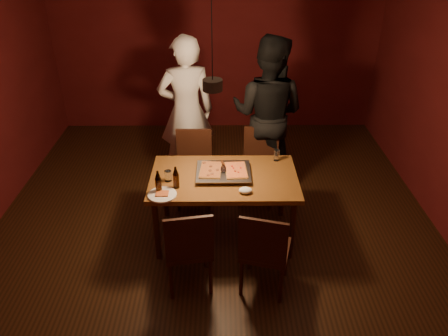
{
  "coord_description": "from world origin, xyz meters",
  "views": [
    {
      "loc": [
        0.08,
        -3.73,
        3.05
      ],
      "look_at": [
        0.1,
        0.08,
        0.85
      ],
      "focal_mm": 35.0,
      "sensor_mm": 36.0,
      "label": 1
    }
  ],
  "objects_px": {
    "chair_far_right": "(259,159)",
    "pendant_lamp": "(213,84)",
    "beer_bottle_a": "(158,182)",
    "dining_table": "(224,183)",
    "beer_bottle_b": "(176,177)",
    "diner_dark": "(268,114)",
    "pizza_tray": "(223,173)",
    "chair_near_right": "(264,246)",
    "plate_slice": "(162,195)",
    "diner_white": "(186,111)",
    "chair_far_left": "(194,160)",
    "chair_near_left": "(188,244)"
  },
  "relations": [
    {
      "from": "beer_bottle_b",
      "to": "diner_dark",
      "type": "xyz_separation_m",
      "value": [
        1.01,
        1.33,
        0.1
      ]
    },
    {
      "from": "beer_bottle_a",
      "to": "beer_bottle_b",
      "type": "distance_m",
      "value": 0.18
    },
    {
      "from": "beer_bottle_b",
      "to": "pizza_tray",
      "type": "bearing_deg",
      "value": 27.16
    },
    {
      "from": "chair_near_left",
      "to": "diner_dark",
      "type": "bearing_deg",
      "value": 56.26
    },
    {
      "from": "chair_near_left",
      "to": "beer_bottle_b",
      "type": "xyz_separation_m",
      "value": [
        -0.15,
        0.59,
        0.33
      ]
    },
    {
      "from": "chair_far_left",
      "to": "plate_slice",
      "type": "distance_m",
      "value": 1.12
    },
    {
      "from": "beer_bottle_b",
      "to": "diner_dark",
      "type": "bearing_deg",
      "value": 52.88
    },
    {
      "from": "chair_near_right",
      "to": "beer_bottle_a",
      "type": "relative_size",
      "value": 2.24
    },
    {
      "from": "dining_table",
      "to": "chair_far_right",
      "type": "height_order",
      "value": "chair_far_right"
    },
    {
      "from": "beer_bottle_b",
      "to": "plate_slice",
      "type": "height_order",
      "value": "beer_bottle_b"
    },
    {
      "from": "dining_table",
      "to": "diner_dark",
      "type": "bearing_deg",
      "value": 64.4
    },
    {
      "from": "chair_far_right",
      "to": "chair_near_right",
      "type": "relative_size",
      "value": 0.99
    },
    {
      "from": "chair_far_left",
      "to": "beer_bottle_a",
      "type": "height_order",
      "value": "beer_bottle_a"
    },
    {
      "from": "dining_table",
      "to": "plate_slice",
      "type": "bearing_deg",
      "value": -149.69
    },
    {
      "from": "diner_dark",
      "to": "pendant_lamp",
      "type": "distance_m",
      "value": 1.59
    },
    {
      "from": "pizza_tray",
      "to": "chair_far_right",
      "type": "bearing_deg",
      "value": 60.76
    },
    {
      "from": "chair_far_left",
      "to": "plate_slice",
      "type": "xyz_separation_m",
      "value": [
        -0.24,
        -1.07,
        0.22
      ]
    },
    {
      "from": "chair_near_right",
      "to": "chair_far_left",
      "type": "bearing_deg",
      "value": 129.09
    },
    {
      "from": "chair_far_left",
      "to": "chair_near_left",
      "type": "xyz_separation_m",
      "value": [
        0.03,
        -1.52,
        0.0
      ]
    },
    {
      "from": "chair_far_left",
      "to": "pizza_tray",
      "type": "height_order",
      "value": "chair_far_left"
    },
    {
      "from": "chair_far_right",
      "to": "chair_near_right",
      "type": "xyz_separation_m",
      "value": [
        -0.08,
        -1.6,
        0.0
      ]
    },
    {
      "from": "chair_far_left",
      "to": "beer_bottle_b",
      "type": "relative_size",
      "value": 2.13
    },
    {
      "from": "chair_far_right",
      "to": "plate_slice",
      "type": "height_order",
      "value": "chair_far_right"
    },
    {
      "from": "beer_bottle_a",
      "to": "chair_near_left",
      "type": "bearing_deg",
      "value": -59.17
    },
    {
      "from": "chair_near_right",
      "to": "plate_slice",
      "type": "height_order",
      "value": "chair_near_right"
    },
    {
      "from": "dining_table",
      "to": "beer_bottle_b",
      "type": "bearing_deg",
      "value": -156.49
    },
    {
      "from": "beer_bottle_a",
      "to": "diner_white",
      "type": "bearing_deg",
      "value": 83.69
    },
    {
      "from": "plate_slice",
      "to": "beer_bottle_b",
      "type": "bearing_deg",
      "value": 49.07
    },
    {
      "from": "beer_bottle_a",
      "to": "beer_bottle_b",
      "type": "xyz_separation_m",
      "value": [
        0.16,
        0.08,
        -0.0
      ]
    },
    {
      "from": "chair_near_left",
      "to": "diner_white",
      "type": "height_order",
      "value": "diner_white"
    },
    {
      "from": "chair_near_left",
      "to": "chair_far_left",
      "type": "bearing_deg",
      "value": 81.54
    },
    {
      "from": "plate_slice",
      "to": "pendant_lamp",
      "type": "xyz_separation_m",
      "value": [
        0.49,
        0.26,
        1.0
      ]
    },
    {
      "from": "chair_far_left",
      "to": "plate_slice",
      "type": "bearing_deg",
      "value": 78.12
    },
    {
      "from": "dining_table",
      "to": "beer_bottle_b",
      "type": "distance_m",
      "value": 0.54
    },
    {
      "from": "diner_white",
      "to": "pendant_lamp",
      "type": "relative_size",
      "value": 1.73
    },
    {
      "from": "chair_near_right",
      "to": "beer_bottle_b",
      "type": "distance_m",
      "value": 1.08
    },
    {
      "from": "chair_far_right",
      "to": "diner_dark",
      "type": "xyz_separation_m",
      "value": [
        0.11,
        0.37,
        0.42
      ]
    },
    {
      "from": "dining_table",
      "to": "pendant_lamp",
      "type": "distance_m",
      "value": 1.09
    },
    {
      "from": "chair_near_left",
      "to": "diner_white",
      "type": "bearing_deg",
      "value": 84.24
    },
    {
      "from": "beer_bottle_a",
      "to": "dining_table",
      "type": "bearing_deg",
      "value": 24.3
    },
    {
      "from": "chair_near_right",
      "to": "diner_dark",
      "type": "relative_size",
      "value": 0.27
    },
    {
      "from": "chair_far_left",
      "to": "beer_bottle_b",
      "type": "bearing_deg",
      "value": 83.59
    },
    {
      "from": "dining_table",
      "to": "pizza_tray",
      "type": "height_order",
      "value": "pizza_tray"
    },
    {
      "from": "chair_near_right",
      "to": "chair_near_left",
      "type": "bearing_deg",
      "value": -168.56
    },
    {
      "from": "chair_near_right",
      "to": "plate_slice",
      "type": "relative_size",
      "value": 1.88
    },
    {
      "from": "chair_far_right",
      "to": "pendant_lamp",
      "type": "height_order",
      "value": "pendant_lamp"
    },
    {
      "from": "beer_bottle_a",
      "to": "beer_bottle_b",
      "type": "relative_size",
      "value": 1.01
    },
    {
      "from": "pizza_tray",
      "to": "pendant_lamp",
      "type": "relative_size",
      "value": 0.5
    },
    {
      "from": "chair_far_left",
      "to": "diner_dark",
      "type": "xyz_separation_m",
      "value": [
        0.89,
        0.4,
        0.42
      ]
    },
    {
      "from": "chair_far_right",
      "to": "pizza_tray",
      "type": "xyz_separation_m",
      "value": [
        -0.43,
        -0.72,
        0.24
      ]
    }
  ]
}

